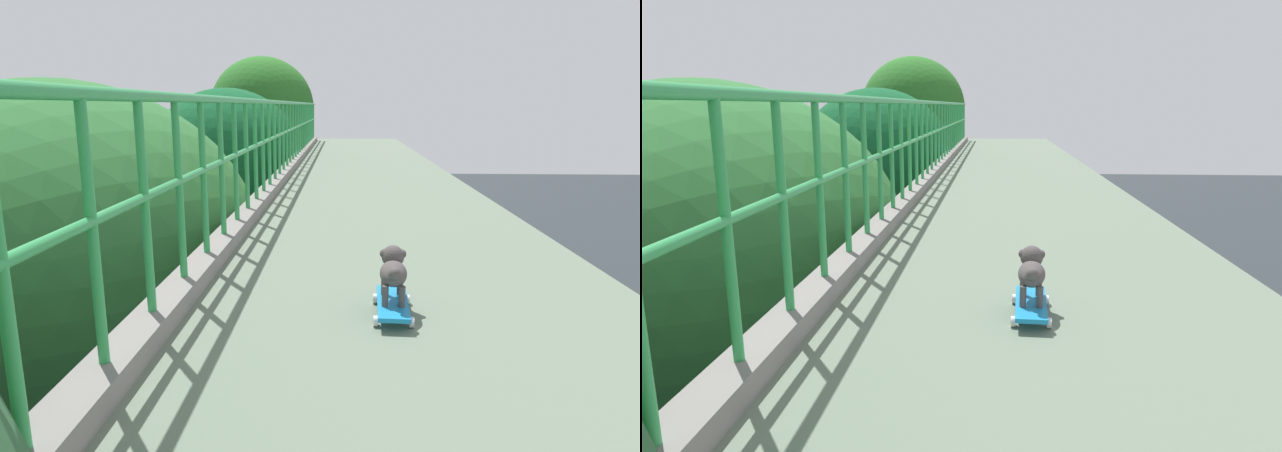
% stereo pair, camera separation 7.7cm
% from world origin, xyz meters
% --- Properties ---
extents(car_black_fifth, '(1.99, 4.58, 1.39)m').
position_xyz_m(car_black_fifth, '(-4.61, 8.89, 0.66)').
color(car_black_fifth, black).
rests_on(car_black_fifth, ground).
extents(car_red_taxi_sixth, '(1.83, 3.96, 1.50)m').
position_xyz_m(car_red_taxi_sixth, '(-8.24, 12.03, 0.66)').
color(car_red_taxi_sixth, red).
rests_on(car_red_taxi_sixth, ground).
extents(car_blue_seventh, '(1.73, 4.19, 1.46)m').
position_xyz_m(car_blue_seventh, '(-4.64, 15.54, 0.71)').
color(car_blue_seventh, navy).
rests_on(car_blue_seventh, ground).
extents(city_bus, '(2.56, 10.39, 3.44)m').
position_xyz_m(city_bus, '(-8.22, 25.82, 1.94)').
color(city_bus, white).
rests_on(city_bus, ground).
extents(roadside_tree_mid, '(4.48, 4.48, 7.76)m').
position_xyz_m(roadside_tree_mid, '(-2.46, 5.19, 5.80)').
color(roadside_tree_mid, '#473E24').
rests_on(roadside_tree_mid, ground).
extents(roadside_tree_far, '(3.75, 3.75, 7.89)m').
position_xyz_m(roadside_tree_far, '(-2.11, 12.52, 6.02)').
color(roadside_tree_far, '#483528').
rests_on(roadside_tree_far, ground).
extents(roadside_tree_farthest, '(4.17, 4.17, 9.39)m').
position_xyz_m(roadside_tree_farthest, '(-2.57, 21.67, 7.32)').
color(roadside_tree_farthest, '#494329').
rests_on(roadside_tree_farthest, ground).
extents(toy_skateboard, '(0.23, 0.52, 0.08)m').
position_xyz_m(toy_skateboard, '(0.99, 2.24, 6.40)').
color(toy_skateboard, '#1C88CA').
rests_on(toy_skateboard, overpass_deck).
extents(small_dog, '(0.16, 0.36, 0.29)m').
position_xyz_m(small_dog, '(0.99, 2.28, 6.59)').
color(small_dog, '#504848').
rests_on(small_dog, toy_skateboard).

